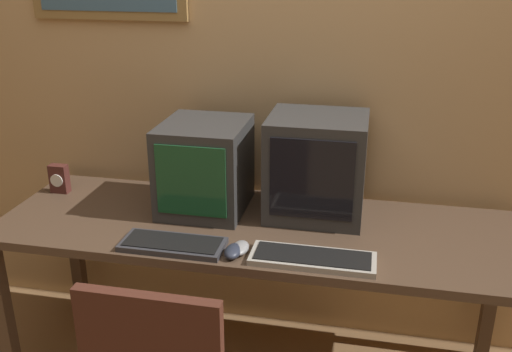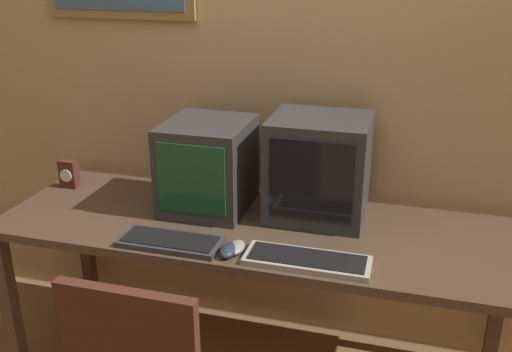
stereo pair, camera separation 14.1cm
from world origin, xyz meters
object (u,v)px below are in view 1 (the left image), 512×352
monitor_left (205,166)px  mouse_far_corner (233,251)px  monitor_right (316,166)px  keyboard_side (313,258)px  mouse_near_keyboard (240,248)px  keyboard_main (173,244)px  desk_clock (59,179)px

monitor_left → mouse_far_corner: bearing=-60.7°
monitor_right → keyboard_side: size_ratio=0.94×
keyboard_side → mouse_near_keyboard: mouse_near_keyboard is taller
monitor_right → mouse_far_corner: monitor_right is taller
monitor_right → mouse_near_keyboard: bearing=-120.0°
monitor_left → mouse_far_corner: 0.48m
keyboard_main → mouse_far_corner: bearing=-4.2°
mouse_far_corner → desk_clock: bearing=155.8°
monitor_right → desk_clock: (-1.17, -0.02, -0.15)m
monitor_right → keyboard_side: monitor_right is taller
keyboard_main → mouse_far_corner: mouse_far_corner is taller
keyboard_side → mouse_far_corner: mouse_far_corner is taller
monitor_left → keyboard_side: (0.51, -0.37, -0.18)m
mouse_far_corner → monitor_left: bearing=119.3°
keyboard_main → desk_clock: (-0.69, 0.40, 0.05)m
keyboard_main → mouse_near_keyboard: size_ratio=3.65×
monitor_left → monitor_right: (0.47, 0.04, 0.02)m
monitor_left → monitor_right: 0.47m
mouse_near_keyboard → keyboard_main: bearing=-176.8°
monitor_right → keyboard_main: 0.67m
keyboard_main → mouse_near_keyboard: bearing=3.2°
mouse_near_keyboard → mouse_far_corner: mouse_far_corner is taller
mouse_near_keyboard → desk_clock: bearing=157.9°
keyboard_main → mouse_near_keyboard: 0.26m
monitor_right → desk_clock: size_ratio=3.20×
keyboard_side → mouse_far_corner: 0.29m
monitor_right → keyboard_side: 0.46m
mouse_far_corner → keyboard_main: bearing=175.8°
desk_clock → keyboard_main: bearing=-30.1°
keyboard_main → desk_clock: bearing=149.9°
keyboard_side → keyboard_main: bearing=-179.8°
mouse_near_keyboard → monitor_right: bearing=60.0°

